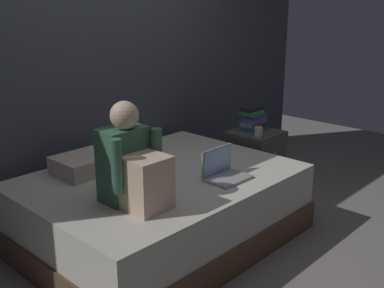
{
  "coord_description": "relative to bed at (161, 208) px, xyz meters",
  "views": [
    {
      "loc": [
        -2.4,
        -2.09,
        1.77
      ],
      "look_at": [
        -0.07,
        0.1,
        0.79
      ],
      "focal_mm": 43.36,
      "sensor_mm": 36.0,
      "label": 1
    }
  ],
  "objects": [
    {
      "name": "bed",
      "position": [
        0.0,
        0.0,
        0.0
      ],
      "size": [
        2.0,
        1.5,
        0.54
      ],
      "color": "brown",
      "rests_on": "ground_plane"
    },
    {
      "name": "laptop",
      "position": [
        0.26,
        -0.39,
        0.33
      ],
      "size": [
        0.32,
        0.23,
        0.22
      ],
      "color": "#9EA0A5",
      "rests_on": "bed"
    },
    {
      "name": "ground_plane",
      "position": [
        0.2,
        -0.3,
        -0.27
      ],
      "size": [
        8.0,
        8.0,
        0.0
      ],
      "primitive_type": "plane",
      "color": "gray"
    },
    {
      "name": "person_sitting",
      "position": [
        -0.46,
        -0.25,
        0.52
      ],
      "size": [
        0.39,
        0.44,
        0.66
      ],
      "color": "#38664C",
      "rests_on": "bed"
    },
    {
      "name": "mug",
      "position": [
        1.17,
        -0.05,
        0.37
      ],
      "size": [
        0.08,
        0.08,
        0.09
      ],
      "primitive_type": "cylinder",
      "color": "#BCB2A3",
      "rests_on": "nightstand"
    },
    {
      "name": "wall_back",
      "position": [
        0.2,
        0.9,
        1.08
      ],
      "size": [
        5.6,
        0.1,
        2.7
      ],
      "primitive_type": "cube",
      "color": "#424751",
      "rests_on": "ground_plane"
    },
    {
      "name": "pillow",
      "position": [
        -0.29,
        0.45,
        0.34
      ],
      "size": [
        0.56,
        0.36,
        0.13
      ],
      "primitive_type": "cube",
      "color": "beige",
      "rests_on": "bed"
    },
    {
      "name": "book_stack",
      "position": [
        1.33,
        0.12,
        0.44
      ],
      "size": [
        0.23,
        0.18,
        0.23
      ],
      "color": "#284C84",
      "rests_on": "nightstand"
    },
    {
      "name": "nightstand",
      "position": [
        1.3,
        0.07,
        0.03
      ],
      "size": [
        0.44,
        0.46,
        0.59
      ],
      "color": "#474442",
      "rests_on": "ground_plane"
    }
  ]
}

